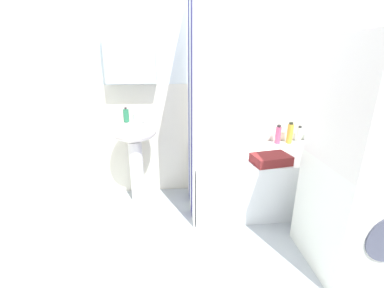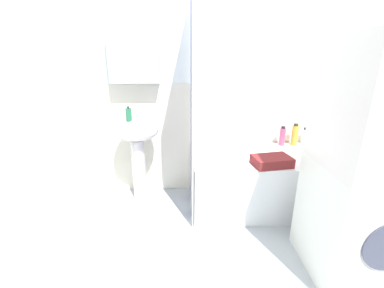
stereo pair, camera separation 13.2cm
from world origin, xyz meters
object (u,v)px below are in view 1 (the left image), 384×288
at_px(sink, 135,144).
at_px(soap_dispenser, 126,115).
at_px(body_wash_bottle, 312,134).
at_px(conditioner_bottle, 290,133).
at_px(lotion_bottle, 278,135).
at_px(toothbrush_cup, 142,116).
at_px(shampoo_bottle, 299,134).
at_px(towel_folded, 271,159).
at_px(washer_dryer_stack, 368,163).
at_px(bathtub, 262,179).

bearing_deg(sink, soap_dispenser, 171.34).
relative_size(body_wash_bottle, conditioner_bottle, 0.92).
bearing_deg(lotion_bottle, toothbrush_cup, -175.67).
xyz_separation_m(conditioner_bottle, lotion_bottle, (-0.13, 0.00, -0.01)).
relative_size(toothbrush_cup, shampoo_bottle, 0.58).
distance_m(sink, toothbrush_cup, 0.30).
xyz_separation_m(sink, body_wash_bottle, (1.91, 0.11, 0.03)).
bearing_deg(body_wash_bottle, towel_folded, -141.38).
height_order(soap_dispenser, washer_dryer_stack, washer_dryer_stack).
bearing_deg(toothbrush_cup, shampoo_bottle, 4.72).
relative_size(shampoo_bottle, washer_dryer_stack, 0.11).
height_order(toothbrush_cup, towel_folded, toothbrush_cup).
height_order(toothbrush_cup, conditioner_bottle, toothbrush_cup).
relative_size(body_wash_bottle, shampoo_bottle, 1.18).
bearing_deg(washer_dryer_stack, toothbrush_cup, 147.30).
bearing_deg(washer_dryer_stack, conditioner_bottle, 90.73).
xyz_separation_m(lotion_bottle, washer_dryer_stack, (0.15, -1.13, 0.15)).
relative_size(bathtub, lotion_bottle, 6.88).
bearing_deg(conditioner_bottle, sink, -176.28).
relative_size(soap_dispenser, lotion_bottle, 0.70).
bearing_deg(soap_dispenser, towel_folded, -18.11).
distance_m(soap_dispenser, conditioner_bottle, 1.74).
distance_m(soap_dispenser, lotion_bottle, 1.61).
xyz_separation_m(bathtub, towel_folded, (-0.04, -0.25, 0.32)).
height_order(body_wash_bottle, shampoo_bottle, body_wash_bottle).
bearing_deg(shampoo_bottle, sink, -175.53).
xyz_separation_m(conditioner_bottle, washer_dryer_stack, (0.01, -1.13, 0.14)).
bearing_deg(sink, conditioner_bottle, 3.72).
bearing_deg(bathtub, sink, 172.39).
xyz_separation_m(soap_dispenser, body_wash_bottle, (1.97, 0.10, -0.27)).
height_order(soap_dispenser, toothbrush_cup, soap_dispenser).
bearing_deg(sink, body_wash_bottle, 3.19).
xyz_separation_m(shampoo_bottle, conditioner_bottle, (-0.12, -0.03, 0.03)).
bearing_deg(soap_dispenser, body_wash_bottle, 2.82).
height_order(conditioner_bottle, towel_folded, conditioner_bottle).
bearing_deg(sink, bathtub, -7.61).
bearing_deg(shampoo_bottle, lotion_bottle, -173.09).
xyz_separation_m(soap_dispenser, toothbrush_cup, (0.15, -0.01, -0.01)).
distance_m(soap_dispenser, towel_folded, 1.42).
relative_size(towel_folded, washer_dryer_stack, 0.20).
bearing_deg(shampoo_bottle, conditioner_bottle, -165.60).
bearing_deg(conditioner_bottle, soap_dispenser, -176.73).
bearing_deg(sink, toothbrush_cup, -0.54).
xyz_separation_m(sink, shampoo_bottle, (1.78, 0.14, 0.01)).
relative_size(conditioner_bottle, towel_folded, 0.72).
xyz_separation_m(shampoo_bottle, towel_folded, (-0.53, -0.56, -0.04)).
distance_m(sink, bathtub, 1.35).
xyz_separation_m(sink, bathtub, (1.29, -0.17, -0.35)).
bearing_deg(bathtub, conditioner_bottle, 37.12).
distance_m(conditioner_bottle, washer_dryer_stack, 1.14).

